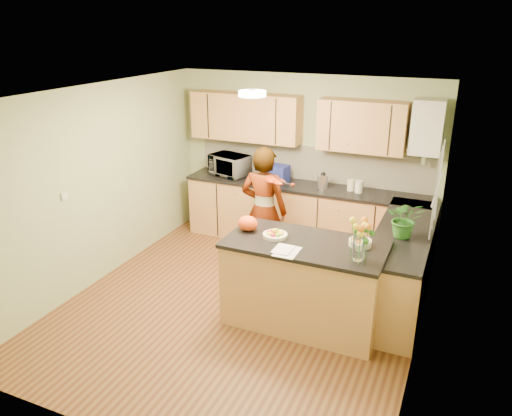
% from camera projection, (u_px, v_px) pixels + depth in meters
% --- Properties ---
extents(floor, '(4.50, 4.50, 0.00)m').
position_uv_depth(floor, '(243.00, 304.00, 6.00)').
color(floor, '#532D17').
rests_on(floor, ground).
extents(ceiling, '(4.00, 4.50, 0.02)m').
position_uv_depth(ceiling, '(240.00, 93.00, 5.12)').
color(ceiling, silver).
rests_on(ceiling, wall_back).
extents(wall_back, '(4.00, 0.02, 2.50)m').
position_uv_depth(wall_back, '(305.00, 159.00, 7.49)').
color(wall_back, '#9BAB7A').
rests_on(wall_back, floor).
extents(wall_front, '(4.00, 0.02, 2.50)m').
position_uv_depth(wall_front, '(110.00, 306.00, 3.63)').
color(wall_front, '#9BAB7A').
rests_on(wall_front, floor).
extents(wall_left, '(0.02, 4.50, 2.50)m').
position_uv_depth(wall_left, '(99.00, 185.00, 6.31)').
color(wall_left, '#9BAB7A').
rests_on(wall_left, floor).
extents(wall_right, '(0.02, 4.50, 2.50)m').
position_uv_depth(wall_right, '(429.00, 236.00, 4.81)').
color(wall_right, '#9BAB7A').
rests_on(wall_right, floor).
extents(back_counter, '(3.64, 0.62, 0.94)m').
position_uv_depth(back_counter, '(303.00, 215.00, 7.47)').
color(back_counter, tan).
rests_on(back_counter, floor).
extents(right_counter, '(0.62, 2.24, 0.94)m').
position_uv_depth(right_counter, '(402.00, 266.00, 5.92)').
color(right_counter, tan).
rests_on(right_counter, floor).
extents(splashback, '(3.60, 0.02, 0.52)m').
position_uv_depth(splashback, '(311.00, 163.00, 7.46)').
color(splashback, white).
rests_on(splashback, back_counter).
extents(upper_cabinets, '(3.20, 0.34, 0.70)m').
position_uv_depth(upper_cabinets, '(291.00, 121.00, 7.20)').
color(upper_cabinets, tan).
rests_on(upper_cabinets, wall_back).
extents(boiler, '(0.40, 0.30, 0.86)m').
position_uv_depth(boiler, '(427.00, 128.00, 6.49)').
color(boiler, silver).
rests_on(boiler, wall_back).
extents(window_right, '(0.01, 1.30, 1.05)m').
position_uv_depth(window_right, '(438.00, 189.00, 5.22)').
color(window_right, silver).
rests_on(window_right, wall_right).
extents(light_switch, '(0.02, 0.09, 0.09)m').
position_uv_depth(light_switch, '(64.00, 196.00, 5.77)').
color(light_switch, silver).
rests_on(light_switch, wall_left).
extents(ceiling_lamp, '(0.30, 0.30, 0.07)m').
position_uv_depth(ceiling_lamp, '(252.00, 94.00, 5.39)').
color(ceiling_lamp, '#FFEABF').
rests_on(ceiling_lamp, ceiling).
extents(peninsula_island, '(1.71, 0.88, 0.98)m').
position_uv_depth(peninsula_island, '(304.00, 283.00, 5.49)').
color(peninsula_island, tan).
rests_on(peninsula_island, floor).
extents(fruit_dish, '(0.27, 0.27, 0.09)m').
position_uv_depth(fruit_dish, '(275.00, 234.00, 5.44)').
color(fruit_dish, beige).
rests_on(fruit_dish, peninsula_island).
extents(orange_bowl, '(0.24, 0.24, 0.14)m').
position_uv_depth(orange_bowl, '(360.00, 241.00, 5.22)').
color(orange_bowl, beige).
rests_on(orange_bowl, peninsula_island).
extents(flower_vase, '(0.29, 0.29, 0.53)m').
position_uv_depth(flower_vase, '(360.00, 227.00, 4.82)').
color(flower_vase, silver).
rests_on(flower_vase, peninsula_island).
extents(orange_bag, '(0.27, 0.24, 0.17)m').
position_uv_depth(orange_bag, '(248.00, 223.00, 5.59)').
color(orange_bag, '#EE4813').
rests_on(orange_bag, peninsula_island).
extents(papers, '(0.23, 0.31, 0.01)m').
position_uv_depth(papers, '(287.00, 251.00, 5.10)').
color(papers, white).
rests_on(papers, peninsula_island).
extents(violinist, '(0.64, 0.43, 1.73)m').
position_uv_depth(violinist, '(264.00, 211.00, 6.53)').
color(violinist, '#EAA58F').
rests_on(violinist, floor).
extents(violin, '(0.62, 0.54, 0.16)m').
position_uv_depth(violin, '(272.00, 180.00, 6.08)').
color(violin, '#591605').
rests_on(violin, violinist).
extents(microwave, '(0.67, 0.53, 0.32)m').
position_uv_depth(microwave, '(230.00, 165.00, 7.74)').
color(microwave, silver).
rests_on(microwave, back_counter).
extents(blue_box, '(0.34, 0.27, 0.25)m').
position_uv_depth(blue_box, '(277.00, 174.00, 7.42)').
color(blue_box, navy).
rests_on(blue_box, back_counter).
extents(kettle, '(0.15, 0.15, 0.28)m').
position_uv_depth(kettle, '(323.00, 181.00, 7.13)').
color(kettle, silver).
rests_on(kettle, back_counter).
extents(jar_cream, '(0.13, 0.13, 0.16)m').
position_uv_depth(jar_cream, '(351.00, 185.00, 7.05)').
color(jar_cream, beige).
rests_on(jar_cream, back_counter).
extents(jar_white, '(0.13, 0.13, 0.17)m').
position_uv_depth(jar_white, '(359.00, 187.00, 6.97)').
color(jar_white, silver).
rests_on(jar_white, back_counter).
extents(potted_plant, '(0.44, 0.39, 0.43)m').
position_uv_depth(potted_plant, '(405.00, 219.00, 5.48)').
color(potted_plant, '#2B6923').
rests_on(potted_plant, right_counter).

